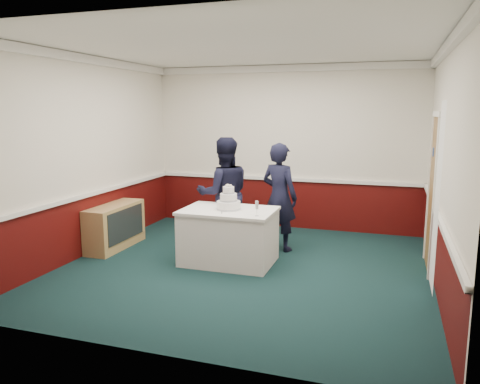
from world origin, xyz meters
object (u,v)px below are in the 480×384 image
(person_man, at_px, (224,194))
(champagne_flute, at_px, (257,206))
(cake_knife, at_px, (222,212))
(person_woman, at_px, (279,197))
(sideboard, at_px, (115,226))
(cake_table, at_px, (229,236))
(wedding_cake, at_px, (229,202))

(person_man, bearing_deg, champagne_flute, 101.85)
(cake_knife, relative_size, person_woman, 0.13)
(sideboard, xyz_separation_m, champagne_flute, (2.49, -0.43, 0.58))
(cake_table, distance_m, person_man, 0.86)
(sideboard, bearing_deg, cake_knife, -10.15)
(wedding_cake, xyz_separation_m, champagne_flute, (0.50, -0.28, 0.03))
(cake_knife, height_order, person_woman, person_woman)
(champagne_flute, distance_m, person_woman, 1.15)
(wedding_cake, height_order, person_woman, person_woman)
(wedding_cake, relative_size, person_man, 0.20)
(sideboard, relative_size, champagne_flute, 5.85)
(person_woman, bearing_deg, wedding_cake, 78.98)
(person_woman, bearing_deg, cake_knife, 82.74)
(wedding_cake, relative_size, cake_knife, 1.65)
(cake_table, xyz_separation_m, person_man, (-0.30, 0.65, 0.49))
(cake_knife, distance_m, champagne_flute, 0.55)
(person_man, bearing_deg, sideboard, -12.75)
(sideboard, relative_size, person_woman, 0.71)
(champagne_flute, bearing_deg, person_man, 130.95)
(wedding_cake, bearing_deg, sideboard, 175.66)
(sideboard, bearing_deg, person_man, 16.35)
(cake_table, xyz_separation_m, person_woman, (0.54, 0.87, 0.45))
(cake_knife, height_order, champagne_flute, champagne_flute)
(sideboard, height_order, champagne_flute, champagne_flute)
(cake_knife, bearing_deg, person_woman, 42.28)
(cake_table, height_order, cake_knife, cake_knife)
(sideboard, relative_size, person_man, 0.67)
(cake_table, bearing_deg, person_woman, 58.36)
(cake_knife, bearing_deg, champagne_flute, -28.42)
(champagne_flute, bearing_deg, cake_knife, 171.42)
(cake_table, height_order, champagne_flute, champagne_flute)
(person_man, bearing_deg, cake_knife, 78.82)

